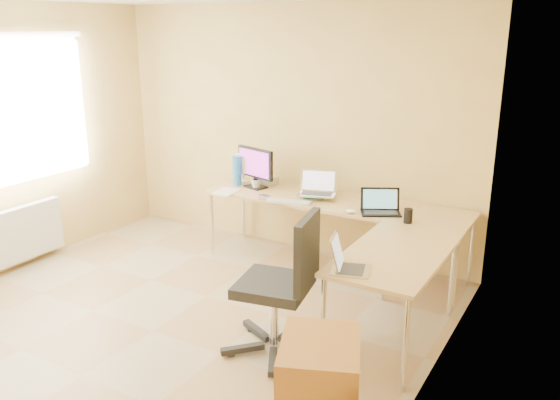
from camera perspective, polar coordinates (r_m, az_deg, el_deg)
The scene contains 23 objects.
floor at distance 4.84m, azimuth -12.58°, elevation -12.60°, with size 4.50×4.50×0.00m, color tan.
wall_back at distance 6.14m, azimuth 0.98°, elevation 7.02°, with size 4.50×4.50×0.00m, color tan.
wall_right at distance 3.32m, azimuth 13.68°, elevation -2.06°, with size 4.50×4.50×0.00m, color tan.
desk_main at distance 5.72m, azimuth 5.31°, elevation -3.50°, with size 2.65×0.70×0.73m, color tan.
desk_return at distance 4.54m, azimuth 11.18°, elevation -9.42°, with size 0.70×1.30×0.73m, color tan.
monitor at distance 5.97m, azimuth -2.47°, elevation 3.23°, with size 0.50×0.16×0.43m, color black.
book_stack at distance 5.75m, azimuth 3.44°, elevation 0.71°, with size 0.20×0.27×0.05m, color #1C7A6D.
laptop_center at distance 5.57m, azimuth 3.71°, elevation 1.67°, with size 0.36×0.27×0.23m, color silver.
laptop_black at distance 5.23m, azimuth 10.05°, elevation -0.18°, with size 0.35×0.26×0.22m, color black.
keyboard at distance 5.50m, azimuth 0.89°, elevation -0.16°, with size 0.43×0.12×0.02m, color silver.
mouse at distance 5.22m, azimuth 7.08°, elevation -1.11°, with size 0.10×0.07×0.04m, color white.
mug at distance 5.97m, azimuth -2.42°, elevation 1.62°, with size 0.11×0.11×0.10m, color silver.
cd_stack at distance 5.63m, azimuth -1.54°, elevation 0.30°, with size 0.12×0.12×0.03m, color white.
water_bottle at distance 6.08m, azimuth -4.31°, elevation 2.92°, with size 0.09×0.09×0.32m, color #2776B9.
papers at distance 5.88m, azimuth -5.45°, elevation 0.84°, with size 0.20×0.29×0.01m, color white.
white_box at distance 6.17m, azimuth -1.33°, elevation 2.02°, with size 0.21×0.15×0.08m, color beige.
desk_fan at distance 6.18m, azimuth -3.67°, elevation 3.10°, with size 0.24×0.24×0.30m, color white.
black_cup at distance 5.04m, azimuth 12.64°, elevation -1.55°, with size 0.07×0.07×0.13m, color black.
laptop_return at distance 3.98m, azimuth 7.10°, elevation -5.69°, with size 0.24×0.31×0.20m, color #B0B0B0.
office_chair at distance 4.26m, azimuth -0.64°, elevation -8.87°, with size 0.66×0.66×1.10m, color black.
cabinet at distance 3.38m, azimuth 3.90°, elevation -19.28°, with size 0.43×0.53×0.73m, color #A46D3B.
radiator at distance 6.38m, azimuth -23.92°, elevation -2.92°, with size 0.09×0.80×0.55m, color white.
window at distance 6.12m, azimuth -25.36°, elevation 7.76°, with size 0.10×1.80×1.40m, color white.
Camera 1 is at (2.96, -3.03, 2.35)m, focal length 36.72 mm.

